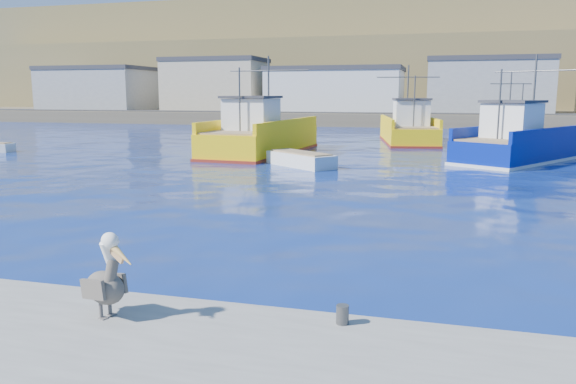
# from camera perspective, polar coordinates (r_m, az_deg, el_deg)

# --- Properties ---
(ground) EXTENTS (260.00, 260.00, 0.00)m
(ground) POSITION_cam_1_polar(r_m,az_deg,el_deg) (13.00, -5.17, -8.14)
(ground) COLOR navy
(ground) RESTS_ON ground
(dock_bollards) EXTENTS (36.20, 0.20, 0.30)m
(dock_bollards) POSITION_cam_1_polar(r_m,az_deg,el_deg) (9.61, -8.96, -10.77)
(dock_bollards) COLOR #4C4C4C
(dock_bollards) RESTS_ON dock
(far_shore) EXTENTS (200.00, 81.00, 24.00)m
(far_shore) POSITION_cam_1_polar(r_m,az_deg,el_deg) (120.96, 13.40, 12.03)
(far_shore) COLOR brown
(far_shore) RESTS_ON ground
(trawler_yellow_a) EXTENTS (5.82, 13.00, 6.70)m
(trawler_yellow_a) POSITION_cam_1_polar(r_m,az_deg,el_deg) (38.64, -2.79, 5.61)
(trawler_yellow_a) COLOR yellow
(trawler_yellow_a) RESTS_ON ground
(trawler_yellow_b) EXTENTS (5.73, 11.59, 6.49)m
(trawler_yellow_b) POSITION_cam_1_polar(r_m,az_deg,el_deg) (48.05, 12.13, 6.15)
(trawler_yellow_b) COLOR yellow
(trawler_yellow_b) RESTS_ON ground
(trawler_blue) EXTENTS (9.07, 11.27, 6.47)m
(trawler_blue) POSITION_cam_1_polar(r_m,az_deg,el_deg) (36.86, 22.54, 4.51)
(trawler_blue) COLOR navy
(trawler_blue) RESTS_ON ground
(boat_orange) EXTENTS (4.36, 7.62, 5.93)m
(boat_orange) POSITION_cam_1_polar(r_m,az_deg,el_deg) (55.19, 21.81, 6.07)
(boat_orange) COLOR #CD6221
(boat_orange) RESTS_ON ground
(skiff_mid) EXTENTS (4.55, 4.12, 0.99)m
(skiff_mid) POSITION_cam_1_polar(r_m,az_deg,el_deg) (31.61, 1.29, 3.20)
(skiff_mid) COLOR silver
(skiff_mid) RESTS_ON ground
(pelican) EXTENTS (1.13, 0.71, 1.42)m
(pelican) POSITION_cam_1_polar(r_m,az_deg,el_deg) (9.44, -17.98, -8.59)
(pelican) COLOR #595451
(pelican) RESTS_ON dock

